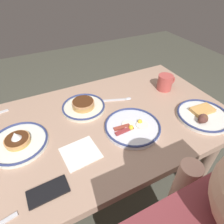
{
  "coord_description": "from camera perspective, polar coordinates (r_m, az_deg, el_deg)",
  "views": [
    {
      "loc": [
        0.29,
        0.67,
        1.38
      ],
      "look_at": [
        -0.05,
        -0.01,
        0.76
      ],
      "focal_mm": 30.28,
      "sensor_mm": 36.0,
      "label": 1
    }
  ],
  "objects": [
    {
      "name": "ground_plane",
      "position": [
        1.56,
        -1.65,
        -22.8
      ],
      "size": [
        6.0,
        6.0,
        0.0
      ],
      "primitive_type": "plane",
      "color": "#4A4A3E"
    },
    {
      "name": "dining_table",
      "position": [
        1.05,
        -2.28,
        -6.78
      ],
      "size": [
        1.33,
        0.77,
        0.73
      ],
      "color": "tan",
      "rests_on": "ground_plane"
    },
    {
      "name": "plate_near_main",
      "position": [
        1.05,
        -8.59,
        1.79
      ],
      "size": [
        0.24,
        0.24,
        0.05
      ],
      "color": "silver",
      "rests_on": "dining_table"
    },
    {
      "name": "plate_center_pancakes",
      "position": [
        0.92,
        6.19,
        -4.38
      ],
      "size": [
        0.27,
        0.27,
        0.04
      ],
      "color": "white",
      "rests_on": "dining_table"
    },
    {
      "name": "plate_far_companion",
      "position": [
        0.94,
        -26.43,
        -8.14
      ],
      "size": [
        0.26,
        0.26,
        0.07
      ],
      "color": "white",
      "rests_on": "dining_table"
    },
    {
      "name": "plate_far_side",
      "position": [
        1.08,
        25.77,
        -0.93
      ],
      "size": [
        0.27,
        0.27,
        0.05
      ],
      "color": "white",
      "rests_on": "dining_table"
    },
    {
      "name": "coffee_mug",
      "position": [
        1.23,
        15.76,
        8.66
      ],
      "size": [
        0.12,
        0.09,
        0.09
      ],
      "color": "#BF4C47",
      "rests_on": "dining_table"
    },
    {
      "name": "cell_phone",
      "position": [
        0.76,
        -18.73,
        -21.77
      ],
      "size": [
        0.15,
        0.08,
        0.01
      ],
      "primitive_type": "cube",
      "rotation": [
        0.0,
        0.0,
        0.04
      ],
      "color": "black",
      "rests_on": "dining_table"
    },
    {
      "name": "paper_napkin",
      "position": [
        0.84,
        -9.49,
        -12.07
      ],
      "size": [
        0.16,
        0.15,
        0.0
      ],
      "primitive_type": "cube",
      "rotation": [
        0.0,
        0.0,
        0.08
      ],
      "color": "white",
      "rests_on": "dining_table"
    },
    {
      "name": "tea_spoon",
      "position": [
        1.11,
        2.62,
        3.81
      ],
      "size": [
        0.18,
        0.08,
        0.01
      ],
      "color": "silver",
      "rests_on": "dining_table"
    }
  ]
}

